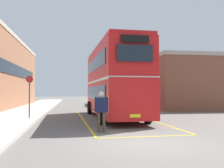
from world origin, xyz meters
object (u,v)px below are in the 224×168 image
(pedestrian_boarding, at_px, (101,108))
(bus_stop_sign, at_px, (29,92))
(double_decker_bus, at_px, (114,80))
(single_deck_bus, at_px, (108,92))

(pedestrian_boarding, relative_size, bus_stop_sign, 0.68)
(pedestrian_boarding, bearing_deg, double_decker_bus, 75.92)
(bus_stop_sign, bearing_deg, pedestrian_boarding, -54.62)
(single_deck_bus, bearing_deg, double_decker_bus, -96.69)
(double_decker_bus, xyz_separation_m, single_deck_bus, (2.04, 17.38, -0.88))
(double_decker_bus, bearing_deg, single_deck_bus, 83.31)
(single_deck_bus, xyz_separation_m, bus_stop_sign, (-7.44, -17.82, 0.08))
(bus_stop_sign, bearing_deg, double_decker_bus, 4.72)
(pedestrian_boarding, height_order, bus_stop_sign, bus_stop_sign)
(bus_stop_sign, bearing_deg, single_deck_bus, 67.35)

